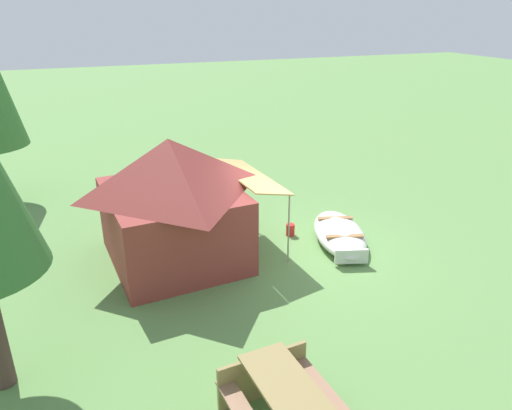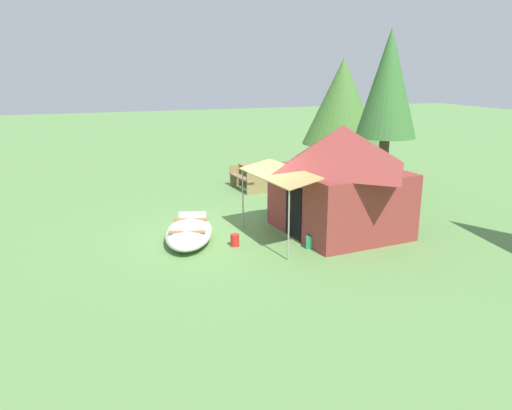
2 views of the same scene
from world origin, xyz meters
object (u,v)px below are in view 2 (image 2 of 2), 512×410
at_px(beached_rowboat, 189,232).
at_px(picnic_table, 256,175).
at_px(pine_tree_back_left, 388,85).
at_px(pine_tree_far_center, 342,102).
at_px(cooler_box, 315,241).
at_px(fuel_can, 235,240).
at_px(canvas_cabin_tent, 340,178).

height_order(beached_rowboat, picnic_table, picnic_table).
xyz_separation_m(pine_tree_back_left, pine_tree_far_center, (-3.78, 0.51, -0.77)).
bearing_deg(cooler_box, beached_rowboat, -118.73).
relative_size(fuel_can, pine_tree_back_left, 0.05).
bearing_deg(canvas_cabin_tent, cooler_box, -52.14).
relative_size(canvas_cabin_tent, cooler_box, 9.01).
relative_size(beached_rowboat, canvas_cabin_tent, 0.71).
bearing_deg(picnic_table, pine_tree_far_center, 107.97).
relative_size(canvas_cabin_tent, pine_tree_back_left, 0.73).
bearing_deg(fuel_can, canvas_cabin_tent, 92.78).
height_order(picnic_table, pine_tree_back_left, pine_tree_back_left).
height_order(picnic_table, pine_tree_far_center, pine_tree_far_center).
xyz_separation_m(picnic_table, pine_tree_back_left, (2.43, 3.65, 3.19)).
bearing_deg(beached_rowboat, picnic_table, 143.03).
distance_m(canvas_cabin_tent, pine_tree_back_left, 4.95).
bearing_deg(pine_tree_back_left, beached_rowboat, -72.34).
xyz_separation_m(picnic_table, pine_tree_far_center, (-1.35, 4.16, 2.42)).
distance_m(beached_rowboat, cooler_box, 3.15).
relative_size(fuel_can, pine_tree_far_center, 0.06).
xyz_separation_m(beached_rowboat, pine_tree_far_center, (-6.07, 7.71, 2.68)).
bearing_deg(cooler_box, picnic_table, 172.73).
xyz_separation_m(beached_rowboat, canvas_cabin_tent, (0.63, 3.89, 1.23)).
xyz_separation_m(canvas_cabin_tent, cooler_box, (0.88, -1.13, -1.30)).
bearing_deg(fuel_can, pine_tree_far_center, 135.37).
bearing_deg(canvas_cabin_tent, fuel_can, -87.22).
distance_m(beached_rowboat, pine_tree_back_left, 8.31).
height_order(beached_rowboat, canvas_cabin_tent, canvas_cabin_tent).
height_order(cooler_box, pine_tree_back_left, pine_tree_back_left).
height_order(beached_rowboat, cooler_box, beached_rowboat).
xyz_separation_m(cooler_box, pine_tree_far_center, (-7.58, 4.95, 2.75)).
bearing_deg(beached_rowboat, fuel_can, 50.87).
xyz_separation_m(cooler_box, fuel_can, (-0.74, -1.81, -0.01)).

